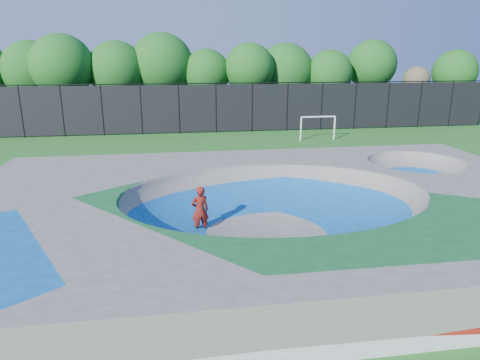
# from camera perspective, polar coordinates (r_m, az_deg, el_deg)

# --- Properties ---
(ground) EXTENTS (120.00, 120.00, 0.00)m
(ground) POSITION_cam_1_polar(r_m,az_deg,el_deg) (15.75, 4.58, -6.75)
(ground) COLOR #1E5E1A
(ground) RESTS_ON ground
(skate_deck) EXTENTS (22.00, 14.00, 1.50)m
(skate_deck) POSITION_cam_1_polar(r_m,az_deg,el_deg) (15.47, 4.65, -4.19)
(skate_deck) COLOR gray
(skate_deck) RESTS_ON ground
(skater) EXTENTS (0.72, 0.55, 1.76)m
(skater) POSITION_cam_1_polar(r_m,az_deg,el_deg) (15.22, -5.35, -4.04)
(skater) COLOR red
(skater) RESTS_ON ground
(skateboard) EXTENTS (0.81, 0.39, 0.05)m
(skateboard) POSITION_cam_1_polar(r_m,az_deg,el_deg) (15.54, -5.26, -7.00)
(skateboard) COLOR black
(skateboard) RESTS_ON ground
(soccer_goal) EXTENTS (2.75, 0.12, 1.81)m
(soccer_goal) POSITION_cam_1_polar(r_m,az_deg,el_deg) (32.83, 10.36, 7.42)
(soccer_goal) COLOR white
(soccer_goal) RESTS_ON ground
(fence) EXTENTS (48.09, 0.09, 4.04)m
(fence) POSITION_cam_1_polar(r_m,az_deg,el_deg) (35.49, -3.21, 9.68)
(fence) COLOR black
(fence) RESTS_ON ground
(treeline) EXTENTS (52.90, 7.23, 8.19)m
(treeline) POSITION_cam_1_polar(r_m,az_deg,el_deg) (40.46, -8.79, 14.33)
(treeline) COLOR #482D24
(treeline) RESTS_ON ground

